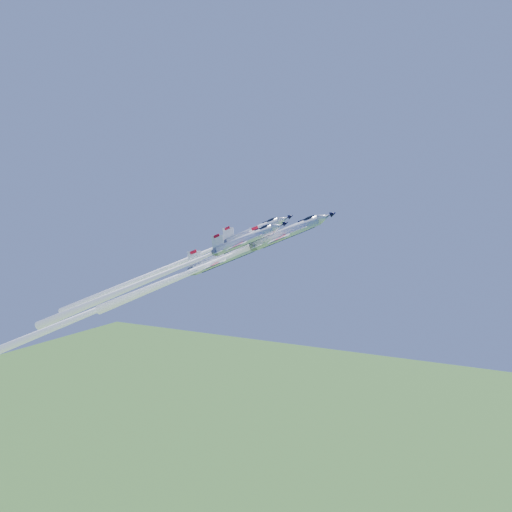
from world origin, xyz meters
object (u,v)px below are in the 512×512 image
at_px(jet_lead, 217,261).
at_px(jet_left, 177,264).
at_px(jet_slot, 111,304).
at_px(jet_right, 162,274).

xyz_separation_m(jet_lead, jet_left, (-14.32, 7.16, -1.96)).
bearing_deg(jet_lead, jet_left, -133.53).
relative_size(jet_lead, jet_left, 0.92).
xyz_separation_m(jet_left, jet_slot, (-8.52, -10.99, -7.55)).
distance_m(jet_lead, jet_slot, 25.03).
height_order(jet_lead, jet_slot, jet_slot).
bearing_deg(jet_left, jet_slot, -54.74).
xyz_separation_m(jet_lead, jet_slot, (-22.84, -3.83, -9.50)).
xyz_separation_m(jet_lead, jet_right, (-8.29, -5.94, -2.28)).
relative_size(jet_left, jet_slot, 0.73).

